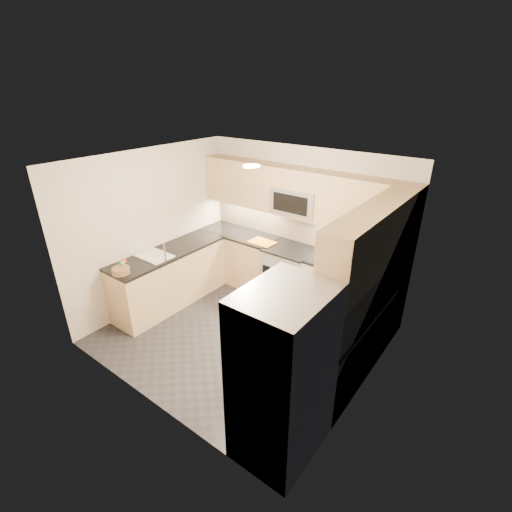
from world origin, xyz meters
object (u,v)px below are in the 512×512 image
(gas_range, at_px, (289,275))
(cutting_board, at_px, (262,242))
(fruit_basket, at_px, (121,271))
(microwave, at_px, (297,201))
(utensil_bowl, at_px, (369,266))
(refrigerator, at_px, (283,375))

(gas_range, height_order, cutting_board, cutting_board)
(cutting_board, bearing_deg, fruit_basket, -113.96)
(microwave, relative_size, utensil_bowl, 2.56)
(gas_range, bearing_deg, refrigerator, -59.12)
(refrigerator, relative_size, utensil_bowl, 6.07)
(gas_range, xyz_separation_m, microwave, (0.00, 0.12, 1.24))
(microwave, bearing_deg, gas_range, -90.00)
(gas_range, height_order, fruit_basket, fruit_basket)
(microwave, bearing_deg, utensil_bowl, -6.47)
(gas_range, height_order, refrigerator, refrigerator)
(cutting_board, bearing_deg, utensil_bowl, 2.01)
(refrigerator, height_order, cutting_board, refrigerator)
(utensil_bowl, bearing_deg, refrigerator, -86.73)
(microwave, relative_size, fruit_basket, 3.14)
(microwave, bearing_deg, fruit_basket, -121.97)
(refrigerator, bearing_deg, gas_range, 120.88)
(gas_range, relative_size, cutting_board, 2.16)
(gas_range, distance_m, fruit_basket, 2.65)
(microwave, distance_m, cutting_board, 0.93)
(microwave, distance_m, fruit_basket, 2.79)
(utensil_bowl, xyz_separation_m, cutting_board, (-1.82, -0.06, -0.08))
(microwave, xyz_separation_m, utensil_bowl, (1.31, -0.15, -0.68))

